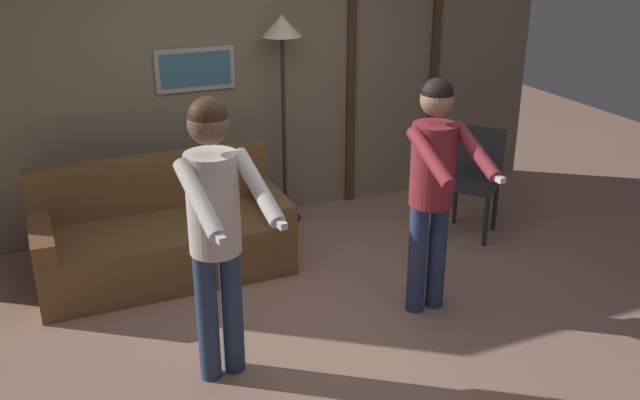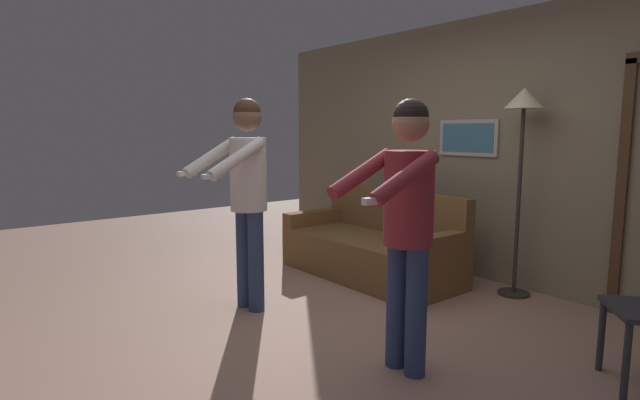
# 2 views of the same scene
# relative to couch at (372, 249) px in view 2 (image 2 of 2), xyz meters

# --- Properties ---
(ground_plane) EXTENTS (12.00, 12.00, 0.00)m
(ground_plane) POSITION_rel_couch_xyz_m (0.80, -1.23, -0.28)
(ground_plane) COLOR #A57C68
(back_wall_assembly) EXTENTS (6.40, 0.10, 2.60)m
(back_wall_assembly) POSITION_rel_couch_xyz_m (0.82, 0.85, 1.02)
(back_wall_assembly) COLOR gray
(back_wall_assembly) RESTS_ON ground_plane
(couch) EXTENTS (1.90, 0.86, 0.87)m
(couch) POSITION_rel_couch_xyz_m (0.00, 0.00, 0.00)
(couch) COLOR brown
(couch) RESTS_ON ground_plane
(torchiere_lamp) EXTENTS (0.34, 0.34, 1.86)m
(torchiere_lamp) POSITION_rel_couch_xyz_m (1.24, 0.59, 1.28)
(torchiere_lamp) COLOR #332D28
(torchiere_lamp) RESTS_ON ground_plane
(person_standing_left) EXTENTS (0.49, 0.71, 1.75)m
(person_standing_left) POSITION_rel_couch_xyz_m (0.05, -1.50, 0.79)
(person_standing_left) COLOR navy
(person_standing_left) RESTS_ON ground_plane
(person_standing_right) EXTENTS (0.43, 0.68, 1.68)m
(person_standing_right) POSITION_rel_couch_xyz_m (1.61, -1.30, 0.73)
(person_standing_right) COLOR navy
(person_standing_right) RESTS_ON ground_plane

